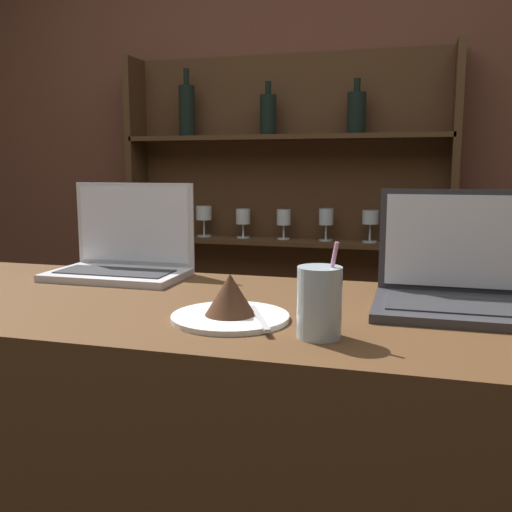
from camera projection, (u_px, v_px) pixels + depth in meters
name	position (u px, v px, depth m)	size (l,w,h in m)	color
back_wall	(309.00, 158.00, 2.54)	(7.00, 0.06, 2.70)	brown
back_shelf	(285.00, 250.00, 2.55)	(1.42, 0.18, 1.79)	#472D19
laptop_near	(124.00, 254.00, 1.50)	(0.35, 0.21, 0.24)	silver
laptop_far	(464.00, 285.00, 1.15)	(0.35, 0.25, 0.24)	#333338
cake_plate	(230.00, 304.00, 1.07)	(0.22, 0.22, 0.09)	white
water_glass	(319.00, 302.00, 0.95)	(0.08, 0.08, 0.16)	silver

